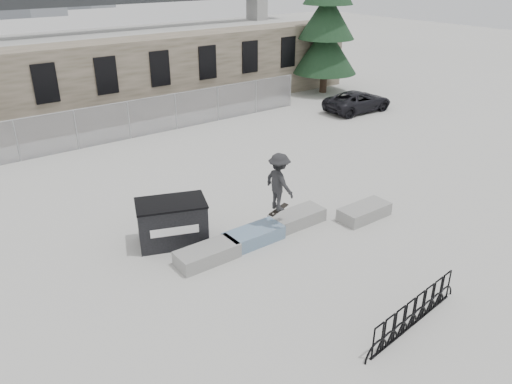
# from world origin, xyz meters

# --- Properties ---
(ground) EXTENTS (120.00, 120.00, 0.00)m
(ground) POSITION_xyz_m (0.00, 0.00, 0.00)
(ground) COLOR #B5B5B0
(ground) RESTS_ON ground
(stone_wall) EXTENTS (36.00, 2.58, 4.50)m
(stone_wall) POSITION_xyz_m (0.00, 16.24, 2.26)
(stone_wall) COLOR brown
(stone_wall) RESTS_ON ground
(chainlink_fence) EXTENTS (22.06, 0.06, 2.02)m
(chainlink_fence) POSITION_xyz_m (-0.00, 12.50, 1.04)
(chainlink_fence) COLOR gray
(chainlink_fence) RESTS_ON ground
(planter_far_left) EXTENTS (2.00, 0.90, 0.47)m
(planter_far_left) POSITION_xyz_m (-2.96, -0.04, 0.26)
(planter_far_left) COLOR gray
(planter_far_left) RESTS_ON ground
(planter_center_left) EXTENTS (2.00, 0.90, 0.47)m
(planter_center_left) POSITION_xyz_m (-1.12, 0.02, 0.26)
(planter_center_left) COLOR #34669C
(planter_center_left) RESTS_ON ground
(planter_center_right) EXTENTS (2.00, 0.90, 0.47)m
(planter_center_right) POSITION_xyz_m (0.89, 0.13, 0.26)
(planter_center_right) COLOR gray
(planter_center_right) RESTS_ON ground
(planter_offset) EXTENTS (2.00, 0.90, 0.47)m
(planter_offset) POSITION_xyz_m (3.15, -0.98, 0.26)
(planter_offset) COLOR gray
(planter_offset) RESTS_ON ground
(dumpster) EXTENTS (2.59, 2.08, 1.48)m
(dumpster) POSITION_xyz_m (-3.26, 1.64, 0.75)
(dumpster) COLOR black
(dumpster) RESTS_ON ground
(bike_rack) EXTENTS (4.02, 0.46, 0.90)m
(bike_rack) POSITION_xyz_m (-0.34, -5.80, 0.44)
(bike_rack) COLOR black
(bike_rack) RESTS_ON ground
(spruce_tree) EXTENTS (4.44, 4.44, 11.50)m
(spruce_tree) POSITION_xyz_m (15.24, 13.91, 4.90)
(spruce_tree) COLOR #38281E
(spruce_tree) RESTS_ON ground
(truss_bridge) EXTENTS (70.00, 3.00, 9.80)m
(truss_bridge) POSITION_xyz_m (10.00, 55.00, 4.13)
(truss_bridge) COLOR #2D3033
(truss_bridge) RESTS_ON ground
(suv) EXTENTS (4.62, 2.26, 1.26)m
(suv) POSITION_xyz_m (13.54, 9.02, 0.63)
(suv) COLOR black
(suv) RESTS_ON ground
(skateboarder) EXTENTS (0.81, 1.28, 2.10)m
(skateboarder) POSITION_xyz_m (-0.15, -0.08, 1.98)
(skateboarder) COLOR #232325
(skateboarder) RESTS_ON ground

